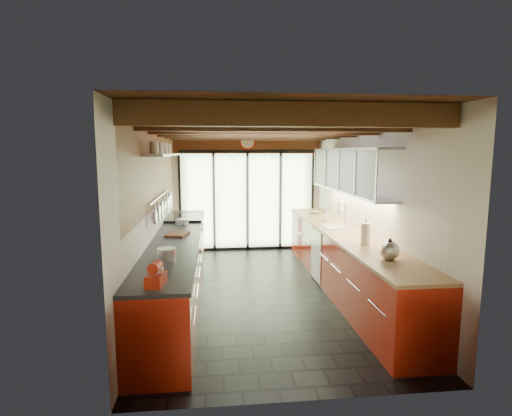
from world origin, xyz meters
name	(u,v)px	position (x,y,z in m)	size (l,w,h in m)	color
ground	(262,291)	(0.00, 0.00, 0.00)	(5.50, 5.50, 0.00)	black
room_shell	(263,185)	(0.00, 0.00, 1.65)	(5.50, 5.50, 5.50)	silver
ceiling_beams	(260,131)	(0.00, 0.38, 2.46)	(3.14, 5.06, 4.90)	#593316
glass_door	(247,174)	(0.00, 2.69, 1.66)	(2.95, 0.10, 2.90)	#C6EAAD
left_counter	(178,265)	(-1.28, 0.00, 0.46)	(0.68, 5.00, 0.92)	#A11E0D
range_stove	(185,243)	(-1.28, 1.45, 0.47)	(0.66, 0.90, 0.97)	silver
right_counter	(343,260)	(1.27, 0.00, 0.46)	(0.68, 5.00, 0.92)	#A11E0D
sink_assembly	(337,224)	(1.29, 0.40, 0.96)	(0.45, 0.52, 0.43)	silver
upper_cabinets_right	(349,170)	(1.43, 0.30, 1.85)	(0.34, 3.00, 3.00)	silver
left_wall_fixtures	(164,176)	(-1.47, 0.29, 1.78)	(0.28, 2.60, 0.96)	silver
stand_mixer	(156,276)	(-1.27, -2.24, 1.01)	(0.18, 0.28, 0.23)	#B6230E
pot_large	(167,254)	(-1.27, -1.38, 0.99)	(0.22, 0.22, 0.14)	silver
pot_small	(182,222)	(-1.27, 0.88, 0.96)	(0.23, 0.23, 0.09)	silver
cutting_board	(177,234)	(-1.27, -0.02, 0.94)	(0.27, 0.38, 0.03)	brown
kettle	(390,249)	(1.27, -1.61, 1.04)	(0.25, 0.29, 0.26)	silver
paper_towel	(366,234)	(1.27, -0.88, 1.06)	(0.14, 0.14, 0.34)	white
soap_bottle	(327,215)	(1.27, 0.96, 1.02)	(0.09, 0.09, 0.20)	silver
bowl	(314,212)	(1.27, 1.82, 0.94)	(0.20, 0.20, 0.05)	silver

